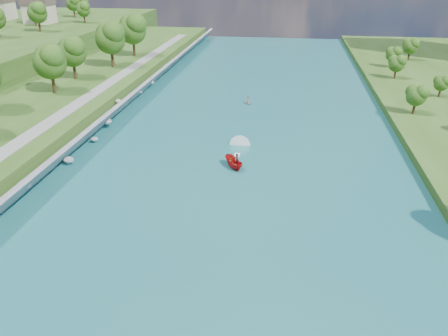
# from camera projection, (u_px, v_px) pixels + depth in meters

# --- Properties ---
(ground) EXTENTS (260.00, 260.00, 0.00)m
(ground) POSITION_uv_depth(u_px,v_px,m) (216.00, 222.00, 52.89)
(ground) COLOR #2D5119
(ground) RESTS_ON ground
(river_water) EXTENTS (55.00, 240.00, 0.10)m
(river_water) POSITION_uv_depth(u_px,v_px,m) (236.00, 155.00, 70.72)
(river_water) COLOR #1A5E63
(river_water) RESTS_ON ground
(ridge_west) EXTENTS (60.00, 120.00, 9.00)m
(ridge_west) POSITION_uv_depth(u_px,v_px,m) (20.00, 40.00, 146.67)
(ridge_west) COLOR #2D5119
(ridge_west) RESTS_ON ground
(riprap_bank) EXTENTS (3.62, 236.00, 4.05)m
(riprap_bank) POSITION_uv_depth(u_px,v_px,m) (81.00, 139.00, 72.29)
(riprap_bank) COLOR slate
(riprap_bank) RESTS_ON ground
(riverside_path) EXTENTS (3.00, 200.00, 0.10)m
(riverside_path) POSITION_uv_depth(u_px,v_px,m) (45.00, 125.00, 73.51)
(riverside_path) COLOR gray
(riverside_path) RESTS_ON berm_west
(ridge_houses) EXTENTS (29.50, 29.50, 8.40)m
(ridge_houses) POSITION_uv_depth(u_px,v_px,m) (6.00, 10.00, 148.15)
(ridge_houses) COLOR beige
(ridge_houses) RESTS_ON ridge_west
(trees_ridge) EXTENTS (17.10, 63.54, 10.19)m
(trees_ridge) POSITION_uv_depth(u_px,v_px,m) (49.00, 11.00, 142.72)
(trees_ridge) COLOR #2B4E14
(trees_ridge) RESTS_ON ridge_west
(motorboat) EXTENTS (3.81, 19.07, 2.05)m
(motorboat) POSITION_uv_depth(u_px,v_px,m) (235.00, 160.00, 67.33)
(motorboat) COLOR #B90E0F
(motorboat) RESTS_ON river_water
(raft) EXTENTS (2.80, 3.08, 1.59)m
(raft) POSITION_uv_depth(u_px,v_px,m) (248.00, 102.00, 96.01)
(raft) COLOR #999AA1
(raft) RESTS_ON river_water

